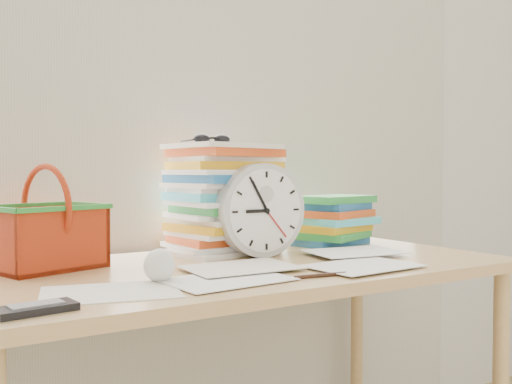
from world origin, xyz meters
TOP-DOWN VIEW (x-y plane):
  - curtain at (0.00, 1.98)m, footprint 2.40×0.01m
  - desk at (0.00, 1.60)m, footprint 1.40×0.70m
  - paper_stack at (0.05, 1.82)m, footprint 0.36×0.31m
  - clock at (0.09, 1.68)m, footprint 0.27×0.05m
  - sunglasses at (0.01, 1.82)m, footprint 0.14×0.12m
  - book_stack at (0.45, 1.78)m, footprint 0.32×0.28m
  - basket at (-0.47, 1.79)m, footprint 0.31×0.27m
  - crumpled_ball at (-0.29, 1.48)m, footprint 0.07×0.07m
  - pen at (0.04, 1.34)m, footprint 0.13×0.03m
  - calculator at (-0.58, 1.33)m, footprint 0.14×0.08m
  - scattered_papers at (0.00, 1.60)m, footprint 1.26×0.42m

SIDE VIEW (x-z plane):
  - desk at x=0.00m, z-range 0.30..1.05m
  - pen at x=0.04m, z-range 0.75..0.76m
  - scattered_papers at x=0.00m, z-range 0.75..0.77m
  - calculator at x=-0.58m, z-range 0.75..0.76m
  - crumpled_ball at x=-0.29m, z-range 0.75..0.82m
  - book_stack at x=0.45m, z-range 0.75..0.91m
  - basket at x=-0.47m, z-range 0.75..1.01m
  - clock at x=0.09m, z-range 0.75..1.02m
  - paper_stack at x=0.05m, z-range 0.75..1.07m
  - sunglasses at x=0.01m, z-range 1.07..1.10m
  - curtain at x=0.00m, z-range 0.05..2.55m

